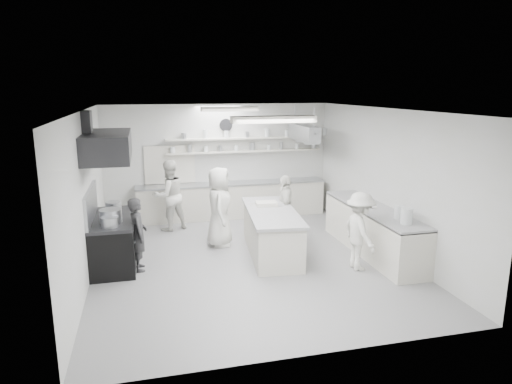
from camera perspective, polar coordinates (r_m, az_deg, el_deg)
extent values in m
cube|color=gray|center=(9.34, -1.01, -8.54)|extent=(6.00, 7.00, 0.02)
cube|color=silver|center=(8.70, -1.09, 10.30)|extent=(6.00, 7.00, 0.02)
cube|color=beige|center=(12.28, -4.70, 3.93)|extent=(6.00, 0.04, 3.00)
cube|color=beige|center=(5.67, 6.90, -6.81)|extent=(6.00, 0.04, 3.00)
cube|color=beige|center=(8.76, -20.57, -0.49)|extent=(0.04, 7.00, 3.00)
cube|color=beige|center=(9.99, 15.98, 1.41)|extent=(0.04, 7.00, 3.00)
cube|color=black|center=(9.38, -17.36, -6.06)|extent=(0.80, 1.80, 0.90)
cube|color=#252527|center=(8.97, -18.17, 5.51)|extent=(0.85, 2.00, 0.50)
cube|color=beige|center=(12.25, -3.00, -1.03)|extent=(5.00, 0.60, 0.92)
cube|color=beige|center=(12.25, -1.37, 5.13)|extent=(4.20, 0.26, 0.04)
cube|color=beige|center=(12.21, -1.38, 6.76)|extent=(4.20, 0.26, 0.04)
cube|color=black|center=(12.13, -10.76, 3.40)|extent=(1.30, 0.04, 1.00)
cylinder|color=white|center=(12.16, -3.81, 8.37)|extent=(0.32, 0.05, 0.32)
cube|color=beige|center=(9.90, 14.42, -4.75)|extent=(0.74, 3.30, 0.94)
cube|color=#A5A8AD|center=(11.62, 5.99, 7.37)|extent=(0.30, 1.60, 0.40)
cube|color=beige|center=(6.97, 2.23, 9.08)|extent=(1.30, 0.25, 0.10)
cube|color=beige|center=(10.47, -3.31, 10.34)|extent=(1.30, 0.25, 0.10)
cube|color=beige|center=(9.54, 1.97, -5.18)|extent=(1.14, 2.48, 0.89)
cylinder|color=#A5A8AD|center=(8.92, -17.72, -2.99)|extent=(0.41, 0.41, 0.29)
imported|color=#2C2C2D|center=(8.91, -14.56, -5.15)|extent=(0.38, 0.54, 1.41)
imported|color=silver|center=(11.23, -10.84, -0.41)|extent=(1.03, 0.93, 1.73)
imported|color=silver|center=(9.96, -4.62, -1.86)|extent=(0.70, 0.94, 1.75)
imported|color=silver|center=(10.23, 3.69, -2.08)|extent=(0.62, 0.97, 1.53)
imported|color=silver|center=(8.88, 12.89, -4.80)|extent=(0.58, 0.98, 1.51)
imported|color=#A5A8AD|center=(9.81, 2.64, -1.81)|extent=(0.25, 0.25, 0.06)
imported|color=beige|center=(9.83, -0.20, -1.75)|extent=(0.25, 0.25, 0.06)
imported|color=beige|center=(9.79, 14.24, -1.93)|extent=(0.25, 0.25, 0.05)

